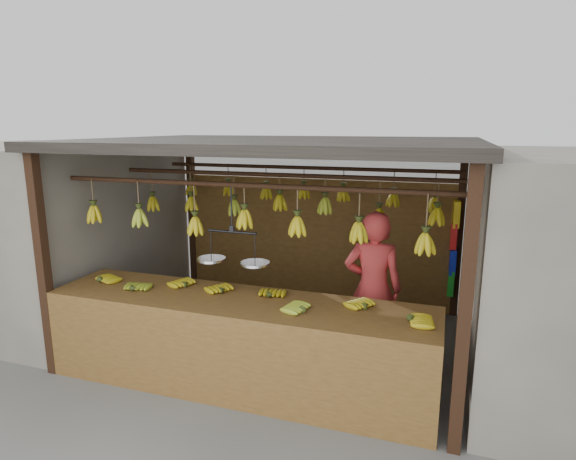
% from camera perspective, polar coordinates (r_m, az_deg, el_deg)
% --- Properties ---
extents(ground, '(80.00, 80.00, 0.00)m').
position_cam_1_polar(ground, '(6.01, -0.93, -12.79)').
color(ground, '#5B5B57').
extents(stall, '(4.30, 3.30, 2.40)m').
position_cam_1_polar(stall, '(5.78, 0.09, 6.57)').
color(stall, black).
rests_on(stall, ground).
extents(neighbor_left, '(3.00, 3.00, 2.30)m').
position_cam_1_polar(neighbor_left, '(7.59, -27.54, 0.27)').
color(neighbor_left, slate).
rests_on(neighbor_left, ground).
extents(counter, '(3.84, 0.87, 0.96)m').
position_cam_1_polar(counter, '(4.69, -6.59, -10.78)').
color(counter, brown).
rests_on(counter, ground).
extents(hanging_bananas, '(3.62, 2.25, 0.39)m').
position_cam_1_polar(hanging_bananas, '(5.53, -1.07, 2.71)').
color(hanging_bananas, '#AD9912').
rests_on(hanging_bananas, ground).
extents(balance_scale, '(0.75, 0.28, 0.77)m').
position_cam_1_polar(balance_scale, '(4.74, -6.57, -3.25)').
color(balance_scale, black).
rests_on(balance_scale, ground).
extents(vendor, '(0.66, 0.48, 1.69)m').
position_cam_1_polar(vendor, '(5.24, 10.02, -6.87)').
color(vendor, '#BF3333').
rests_on(vendor, ground).
extents(bag_bundles, '(0.08, 0.26, 1.26)m').
position_cam_1_polar(bag_bundles, '(6.67, 19.02, -2.05)').
color(bag_bundles, yellow).
rests_on(bag_bundles, ground).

